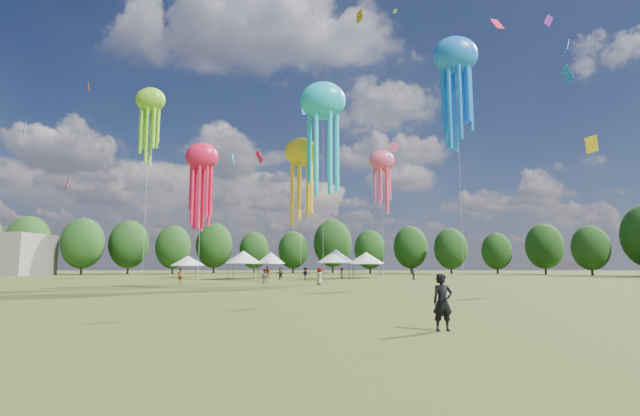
{
  "coord_description": "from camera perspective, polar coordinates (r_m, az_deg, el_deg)",
  "views": [
    {
      "loc": [
        2.92,
        -16.58,
        2.12
      ],
      "look_at": [
        2.6,
        15.0,
        6.0
      ],
      "focal_mm": 25.83,
      "sensor_mm": 36.0,
      "label": 1
    }
  ],
  "objects": [
    {
      "name": "festival_tents",
      "position": [
        71.97,
        -4.04,
        -6.19
      ],
      "size": [
        34.16,
        10.75,
        4.34
      ],
      "color": "#47474C",
      "rests_on": "ground"
    },
    {
      "name": "show_kites",
      "position": [
        59.79,
        3.6,
        11.4
      ],
      "size": [
        46.35,
        22.78,
        32.53
      ],
      "color": "yellow",
      "rests_on": "ground"
    },
    {
      "name": "treeline",
      "position": [
        79.51,
        -4.32,
        -3.79
      ],
      "size": [
        201.57,
        95.24,
        13.43
      ],
      "color": "#38281C",
      "rests_on": "ground"
    },
    {
      "name": "spectator_near",
      "position": [
        51.94,
        -6.93,
        -8.41
      ],
      "size": [
        0.78,
        0.61,
        1.59
      ],
      "primitive_type": "imported",
      "rotation": [
        0.0,
        0.0,
        3.13
      ],
      "color": "gray",
      "rests_on": "ground"
    },
    {
      "name": "observer_main",
      "position": [
        15.65,
        14.96,
        -11.2
      ],
      "size": [
        0.72,
        0.53,
        1.83
      ],
      "primitive_type": "imported",
      "rotation": [
        0.0,
        0.0,
        0.14
      ],
      "color": "black",
      "rests_on": "ground"
    },
    {
      "name": "spectators_far",
      "position": [
        62.4,
        -0.81,
        -8.15
      ],
      "size": [
        29.74,
        22.54,
        1.87
      ],
      "color": "gray",
      "rests_on": "ground"
    },
    {
      "name": "small_kites",
      "position": [
        65.23,
        -1.08,
        19.01
      ],
      "size": [
        74.7,
        64.61,
        40.61
      ],
      "color": "yellow",
      "rests_on": "ground"
    },
    {
      "name": "ground",
      "position": [
        16.97,
        -9.64,
        -14.09
      ],
      "size": [
        300.0,
        300.0,
        0.0
      ],
      "primitive_type": "plane",
      "color": "#384416",
      "rests_on": "ground"
    }
  ]
}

